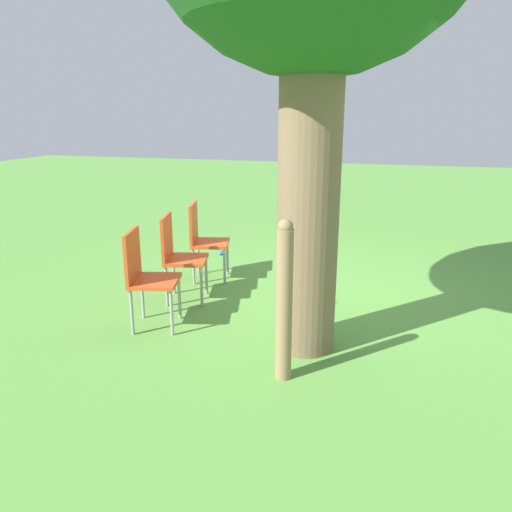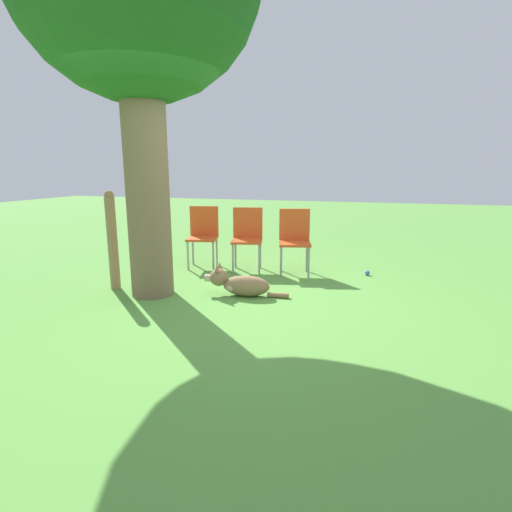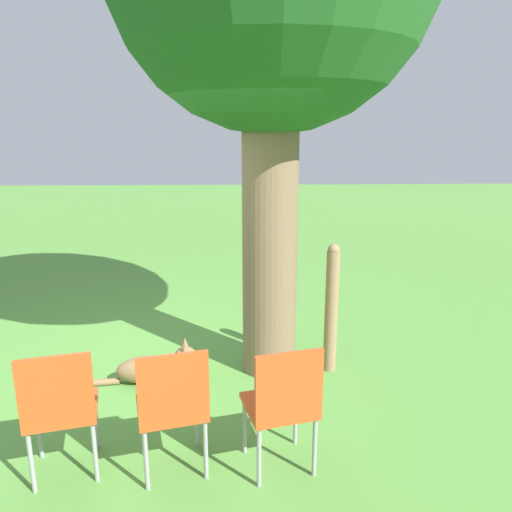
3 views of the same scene
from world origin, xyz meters
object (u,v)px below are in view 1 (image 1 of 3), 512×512
(red_chair_1, at_px, (178,252))
(tennis_ball, at_px, (221,253))
(fence_post, at_px, (284,301))
(red_chair_0, at_px, (203,236))
(dog, at_px, (301,289))
(red_chair_2, at_px, (145,272))

(red_chair_1, bearing_deg, tennis_ball, 81.23)
(fence_post, relative_size, red_chair_0, 1.33)
(dog, height_order, red_chair_2, red_chair_2)
(red_chair_0, relative_size, red_chair_2, 1.00)
(red_chair_0, relative_size, red_chair_1, 1.00)
(red_chair_0, bearing_deg, tennis_ball, 84.69)
(dog, xyz_separation_m, red_chair_2, (1.25, 1.02, 0.39))
(red_chair_0, relative_size, tennis_ball, 13.56)
(dog, distance_m, red_chair_0, 1.38)
(tennis_ball, bearing_deg, red_chair_1, 95.32)
(red_chair_0, xyz_separation_m, red_chair_2, (-0.01, 1.43, 0.00))
(dog, height_order, fence_post, fence_post)
(tennis_ball, bearing_deg, red_chair_0, 98.78)
(red_chair_1, bearing_deg, fence_post, -55.86)
(fence_post, xyz_separation_m, red_chair_1, (1.44, -1.28, -0.09))
(red_chair_0, bearing_deg, red_chair_2, -103.85)
(dog, relative_size, red_chair_1, 1.10)
(red_chair_0, distance_m, red_chair_2, 1.43)
(dog, bearing_deg, red_chair_2, -57.41)
(dog, distance_m, red_chair_1, 1.35)
(red_chair_0, height_order, red_chair_2, same)
(fence_post, xyz_separation_m, tennis_ball, (1.60, -3.03, -0.59))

